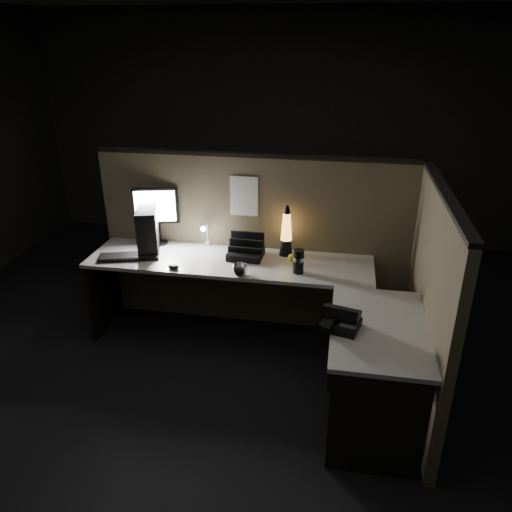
% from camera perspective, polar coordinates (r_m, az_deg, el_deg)
% --- Properties ---
extents(floor, '(6.00, 6.00, 0.00)m').
position_cam_1_polar(floor, '(3.88, -2.67, -14.21)').
color(floor, black).
rests_on(floor, ground).
extents(room_shell, '(6.00, 6.00, 6.00)m').
position_cam_1_polar(room_shell, '(3.15, -3.24, 9.66)').
color(room_shell, silver).
rests_on(room_shell, ground).
extents(partition_back, '(2.66, 0.06, 1.50)m').
position_cam_1_polar(partition_back, '(4.29, -0.13, 1.41)').
color(partition_back, brown).
rests_on(partition_back, ground).
extents(partition_right, '(0.06, 1.66, 1.50)m').
position_cam_1_polar(partition_right, '(3.53, 19.10, -5.25)').
color(partition_right, brown).
rests_on(partition_right, ground).
extents(desk, '(2.60, 1.60, 0.73)m').
position_cam_1_polar(desk, '(3.73, 0.71, -5.13)').
color(desk, '#AAA7A0').
rests_on(desk, ground).
extents(pc_tower, '(0.26, 0.39, 0.37)m').
position_cam_1_polar(pc_tower, '(4.23, -12.26, 2.96)').
color(pc_tower, black).
rests_on(pc_tower, desk).
extents(monitor, '(0.38, 0.16, 0.49)m').
position_cam_1_polar(monitor, '(4.34, -11.34, 5.15)').
color(monitor, black).
rests_on(monitor, desk).
extents(keyboard, '(0.51, 0.30, 0.02)m').
position_cam_1_polar(keyboard, '(4.19, -14.28, -0.08)').
color(keyboard, black).
rests_on(keyboard, desk).
extents(mouse, '(0.10, 0.08, 0.04)m').
position_cam_1_polar(mouse, '(3.92, -9.42, -1.21)').
color(mouse, black).
rests_on(mouse, desk).
extents(clip_lamp, '(0.04, 0.17, 0.21)m').
position_cam_1_polar(clip_lamp, '(4.24, -5.78, 2.55)').
color(clip_lamp, silver).
rests_on(clip_lamp, desk).
extents(organizer, '(0.29, 0.25, 0.21)m').
position_cam_1_polar(organizer, '(4.07, -1.15, 0.58)').
color(organizer, black).
rests_on(organizer, desk).
extents(lava_lamp, '(0.11, 0.11, 0.42)m').
position_cam_1_polar(lava_lamp, '(4.07, 3.48, 2.44)').
color(lava_lamp, black).
rests_on(lava_lamp, desk).
extents(travel_mug, '(0.08, 0.08, 0.19)m').
position_cam_1_polar(travel_mug, '(3.79, 4.88, -0.61)').
color(travel_mug, black).
rests_on(travel_mug, desk).
extents(steel_mug, '(0.12, 0.12, 0.09)m').
position_cam_1_polar(steel_mug, '(3.75, -1.86, -1.60)').
color(steel_mug, '#B9BAC1').
rests_on(steel_mug, desk).
extents(figurine, '(0.05, 0.05, 0.05)m').
position_cam_1_polar(figurine, '(3.98, 4.07, -0.13)').
color(figurine, '#FFF928').
rests_on(figurine, desk).
extents(pinned_paper, '(0.23, 0.00, 0.33)m').
position_cam_1_polar(pinned_paper, '(4.12, -1.39, 6.84)').
color(pinned_paper, white).
rests_on(pinned_paper, partition_back).
extents(desk_phone, '(0.27, 0.27, 0.14)m').
position_cam_1_polar(desk_phone, '(3.15, 9.62, -7.20)').
color(desk_phone, black).
rests_on(desk_phone, desk).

